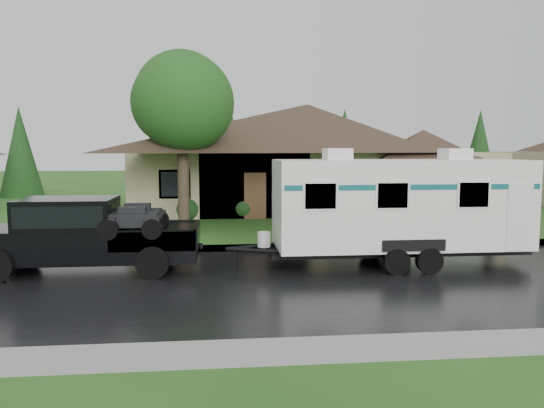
{
  "coord_description": "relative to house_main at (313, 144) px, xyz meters",
  "views": [
    {
      "loc": [
        -2.9,
        -14.94,
        3.3
      ],
      "look_at": [
        -1.18,
        2.0,
        1.54
      ],
      "focal_mm": 35.0,
      "sensor_mm": 36.0,
      "label": 1
    }
  ],
  "objects": [
    {
      "name": "shrub_row",
      "position": [
        -0.29,
        -4.54,
        -2.94
      ],
      "size": [
        13.6,
        1.0,
        1.0
      ],
      "color": "#143814",
      "rests_on": "lawn"
    },
    {
      "name": "curb",
      "position": [
        -2.29,
        -11.59,
        -3.52
      ],
      "size": [
        140.0,
        0.5,
        0.15
      ],
      "primitive_type": "cube",
      "color": "gray",
      "rests_on": "ground"
    },
    {
      "name": "pickup_truck",
      "position": [
        -8.9,
        -14.27,
        -2.52
      ],
      "size": [
        6.01,
        2.28,
        2.0
      ],
      "color": "black",
      "rests_on": "ground"
    },
    {
      "name": "lawn",
      "position": [
        -2.29,
        1.16,
        -3.52
      ],
      "size": [
        140.0,
        26.0,
        0.15
      ],
      "primitive_type": "cube",
      "color": "#26591B",
      "rests_on": "ground"
    },
    {
      "name": "road",
      "position": [
        -2.29,
        -15.84,
        -3.59
      ],
      "size": [
        140.0,
        8.0,
        0.01
      ],
      "primitive_type": "cube",
      "color": "black",
      "rests_on": "ground"
    },
    {
      "name": "travel_trailer",
      "position": [
        -0.09,
        -14.27,
        -1.83
      ],
      "size": [
        7.41,
        2.6,
        3.33
      ],
      "color": "white",
      "rests_on": "ground"
    },
    {
      "name": "tree_left_green",
      "position": [
        -6.56,
        -7.69,
        1.41
      ],
      "size": [
        4.22,
        4.22,
        6.99
      ],
      "color": "#382B1E",
      "rests_on": "lawn"
    },
    {
      "name": "ground",
      "position": [
        -2.29,
        -13.84,
        -3.59
      ],
      "size": [
        140.0,
        140.0,
        0.0
      ],
      "primitive_type": "plane",
      "color": "#26591B",
      "rests_on": "ground"
    },
    {
      "name": "house_main",
      "position": [
        0.0,
        0.0,
        0.0
      ],
      "size": [
        19.44,
        10.8,
        6.9
      ],
      "color": "tan",
      "rests_on": "lawn"
    }
  ]
}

